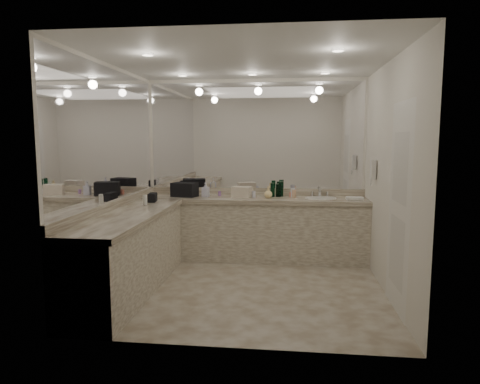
# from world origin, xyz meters

# --- Properties ---
(floor) EXTENTS (3.20, 3.20, 0.00)m
(floor) POSITION_xyz_m (0.00, 0.00, 0.00)
(floor) COLOR #BDB3A1
(floor) RESTS_ON ground
(ceiling) EXTENTS (3.20, 3.20, 0.00)m
(ceiling) POSITION_xyz_m (0.00, 0.00, 2.60)
(ceiling) COLOR white
(ceiling) RESTS_ON floor
(wall_back) EXTENTS (3.20, 0.02, 2.60)m
(wall_back) POSITION_xyz_m (0.00, 1.50, 1.30)
(wall_back) COLOR silver
(wall_back) RESTS_ON floor
(wall_left) EXTENTS (0.02, 3.00, 2.60)m
(wall_left) POSITION_xyz_m (-1.60, 0.00, 1.30)
(wall_left) COLOR silver
(wall_left) RESTS_ON floor
(wall_right) EXTENTS (0.02, 3.00, 2.60)m
(wall_right) POSITION_xyz_m (1.60, 0.00, 1.30)
(wall_right) COLOR silver
(wall_right) RESTS_ON floor
(vanity_back_base) EXTENTS (3.20, 0.60, 0.84)m
(vanity_back_base) POSITION_xyz_m (0.00, 1.20, 0.42)
(vanity_back_base) COLOR silver
(vanity_back_base) RESTS_ON floor
(vanity_back_top) EXTENTS (3.20, 0.64, 0.06)m
(vanity_back_top) POSITION_xyz_m (0.00, 1.19, 0.87)
(vanity_back_top) COLOR beige
(vanity_back_top) RESTS_ON vanity_back_base
(vanity_left_base) EXTENTS (0.60, 2.40, 0.84)m
(vanity_left_base) POSITION_xyz_m (-1.30, -0.30, 0.42)
(vanity_left_base) COLOR silver
(vanity_left_base) RESTS_ON floor
(vanity_left_top) EXTENTS (0.64, 2.42, 0.06)m
(vanity_left_top) POSITION_xyz_m (-1.29, -0.30, 0.87)
(vanity_left_top) COLOR beige
(vanity_left_top) RESTS_ON vanity_left_base
(backsplash_back) EXTENTS (3.20, 0.04, 0.10)m
(backsplash_back) POSITION_xyz_m (0.00, 1.48, 0.95)
(backsplash_back) COLOR beige
(backsplash_back) RESTS_ON vanity_back_top
(backsplash_left) EXTENTS (0.04, 3.00, 0.10)m
(backsplash_left) POSITION_xyz_m (-1.58, 0.00, 0.95)
(backsplash_left) COLOR beige
(backsplash_left) RESTS_ON vanity_left_top
(mirror_back) EXTENTS (3.12, 0.01, 1.55)m
(mirror_back) POSITION_xyz_m (0.00, 1.49, 1.77)
(mirror_back) COLOR white
(mirror_back) RESTS_ON wall_back
(mirror_left) EXTENTS (0.01, 2.92, 1.55)m
(mirror_left) POSITION_xyz_m (-1.59, 0.00, 1.77)
(mirror_left) COLOR white
(mirror_left) RESTS_ON wall_left
(sink) EXTENTS (0.44, 0.44, 0.03)m
(sink) POSITION_xyz_m (0.95, 1.20, 0.90)
(sink) COLOR white
(sink) RESTS_ON vanity_back_top
(faucet) EXTENTS (0.24, 0.16, 0.14)m
(faucet) POSITION_xyz_m (0.95, 1.41, 0.97)
(faucet) COLOR silver
(faucet) RESTS_ON vanity_back_top
(wall_phone) EXTENTS (0.06, 0.10, 0.24)m
(wall_phone) POSITION_xyz_m (1.56, 0.70, 1.35)
(wall_phone) COLOR white
(wall_phone) RESTS_ON wall_right
(door) EXTENTS (0.02, 0.82, 2.10)m
(door) POSITION_xyz_m (1.59, -0.50, 1.05)
(door) COLOR white
(door) RESTS_ON wall_right
(black_toiletry_bag) EXTENTS (0.40, 0.30, 0.20)m
(black_toiletry_bag) POSITION_xyz_m (-1.00, 1.17, 1.00)
(black_toiletry_bag) COLOR black
(black_toiletry_bag) RESTS_ON vanity_back_top
(black_bag_spill) EXTENTS (0.12, 0.21, 0.11)m
(black_bag_spill) POSITION_xyz_m (-1.30, 0.61, 0.96)
(black_bag_spill) COLOR black
(black_bag_spill) RESTS_ON vanity_left_top
(cream_cosmetic_case) EXTENTS (0.31, 0.24, 0.16)m
(cream_cosmetic_case) POSITION_xyz_m (-0.16, 1.18, 0.98)
(cream_cosmetic_case) COLOR beige
(cream_cosmetic_case) RESTS_ON vanity_back_top
(hand_towel) EXTENTS (0.23, 0.16, 0.04)m
(hand_towel) POSITION_xyz_m (1.40, 1.10, 0.92)
(hand_towel) COLOR white
(hand_towel) RESTS_ON vanity_back_top
(lotion_left) EXTENTS (0.05, 0.05, 0.13)m
(lotion_left) POSITION_xyz_m (-1.30, 0.30, 0.96)
(lotion_left) COLOR white
(lotion_left) RESTS_ON vanity_left_top
(soap_bottle_a) EXTENTS (0.09, 0.09, 0.19)m
(soap_bottle_a) POSITION_xyz_m (-0.69, 1.21, 1.00)
(soap_bottle_a) COLOR white
(soap_bottle_a) RESTS_ON vanity_back_top
(soap_bottle_b) EXTENTS (0.10, 0.11, 0.21)m
(soap_bottle_b) POSITION_xyz_m (-0.69, 1.17, 1.00)
(soap_bottle_b) COLOR silver
(soap_bottle_b) RESTS_ON vanity_back_top
(soap_bottle_c) EXTENTS (0.12, 0.12, 0.15)m
(soap_bottle_c) POSITION_xyz_m (0.21, 1.16, 0.97)
(soap_bottle_c) COLOR #FFDF93
(soap_bottle_c) RESTS_ON vanity_back_top
(green_bottle_0) EXTENTS (0.07, 0.07, 0.22)m
(green_bottle_0) POSITION_xyz_m (0.39, 1.36, 1.01)
(green_bottle_0) COLOR #084224
(green_bottle_0) RESTS_ON vanity_back_top
(green_bottle_1) EXTENTS (0.06, 0.06, 0.20)m
(green_bottle_1) POSITION_xyz_m (0.27, 1.29, 1.00)
(green_bottle_1) COLOR #084224
(green_bottle_1) RESTS_ON vanity_back_top
(green_bottle_2) EXTENTS (0.07, 0.07, 0.19)m
(green_bottle_2) POSITION_xyz_m (0.35, 1.30, 0.99)
(green_bottle_2) COLOR #084224
(green_bottle_2) RESTS_ON vanity_back_top
(green_bottle_3) EXTENTS (0.07, 0.07, 0.19)m
(green_bottle_3) POSITION_xyz_m (0.35, 1.34, 0.99)
(green_bottle_3) COLOR #084224
(green_bottle_3) RESTS_ON vanity_back_top
(amenity_bottle_0) EXTENTS (0.07, 0.07, 0.13)m
(amenity_bottle_0) POSITION_xyz_m (0.56, 1.27, 0.97)
(amenity_bottle_0) COLOR silver
(amenity_bottle_0) RESTS_ON vanity_back_top
(amenity_bottle_1) EXTENTS (0.06, 0.06, 0.11)m
(amenity_bottle_1) POSITION_xyz_m (0.58, 1.22, 0.96)
(amenity_bottle_1) COLOR #E0B28C
(amenity_bottle_1) RESTS_ON vanity_back_top
(amenity_bottle_2) EXTENTS (0.06, 0.06, 0.07)m
(amenity_bottle_2) POSITION_xyz_m (-1.18, 1.30, 0.94)
(amenity_bottle_2) COLOR #E57F66
(amenity_bottle_2) RESTS_ON vanity_back_top
(amenity_bottle_3) EXTENTS (0.05, 0.05, 0.10)m
(amenity_bottle_3) POSITION_xyz_m (0.00, 1.17, 0.95)
(amenity_bottle_3) COLOR silver
(amenity_bottle_3) RESTS_ON vanity_back_top
(amenity_bottle_4) EXTENTS (0.04, 0.04, 0.07)m
(amenity_bottle_4) POSITION_xyz_m (-0.51, 1.29, 0.93)
(amenity_bottle_4) COLOR #9966B2
(amenity_bottle_4) RESTS_ON vanity_back_top
(amenity_bottle_5) EXTENTS (0.06, 0.06, 0.07)m
(amenity_bottle_5) POSITION_xyz_m (0.54, 1.28, 0.94)
(amenity_bottle_5) COLOR #E57F66
(amenity_bottle_5) RESTS_ON vanity_back_top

